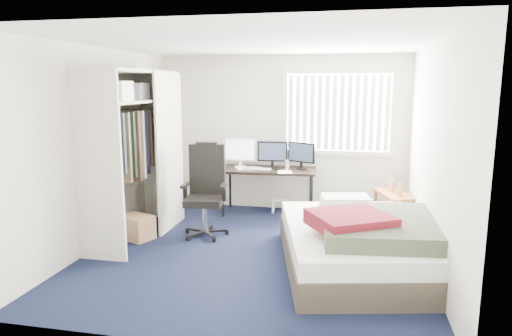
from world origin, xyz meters
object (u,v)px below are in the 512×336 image
object	(u,v)px
desk	(269,166)
nightstand	(394,197)
office_chair	(206,200)
bed	(362,242)

from	to	relation	value
desk	nightstand	bearing A→B (deg)	-10.84
office_chair	nightstand	bearing A→B (deg)	18.03
desk	nightstand	world-z (taller)	desk
office_chair	bed	distance (m)	2.22
nightstand	bed	world-z (taller)	bed
office_chair	nightstand	world-z (taller)	office_chair
bed	nightstand	bearing A→B (deg)	73.41
bed	office_chair	bearing A→B (deg)	159.41
desk	bed	size ratio (longest dim) A/B	0.60
office_chair	bed	world-z (taller)	office_chair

